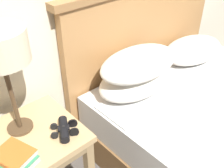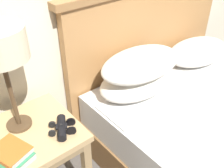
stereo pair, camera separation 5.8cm
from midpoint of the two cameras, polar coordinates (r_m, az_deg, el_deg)
nightstand at (r=1.47m, az=-16.13°, el=-12.66°), size 0.49×0.47×0.59m
book_on_nightstand at (r=1.29m, az=-19.97°, el=-14.82°), size 0.19×0.21×0.03m
book_stacked_on_top at (r=1.27m, az=-20.05°, el=-13.63°), size 0.18×0.20×0.03m
binoculars_pair at (r=1.36m, az=-9.62°, el=-9.33°), size 0.16×0.16×0.05m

